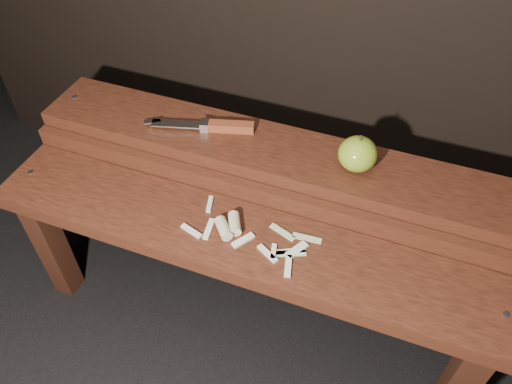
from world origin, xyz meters
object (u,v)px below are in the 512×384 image
(apple, at_px, (358,154))
(knife, at_px, (217,126))
(bench_rear_tier, at_px, (271,174))
(bench_front_tier, at_px, (237,257))

(apple, bearing_deg, knife, 178.13)
(bench_rear_tier, relative_size, apple, 13.11)
(bench_rear_tier, xyz_separation_m, apple, (0.20, 0.00, 0.13))
(bench_rear_tier, bearing_deg, knife, 173.96)
(bench_front_tier, bearing_deg, bench_rear_tier, 90.00)
(bench_front_tier, xyz_separation_m, apple, (0.20, 0.23, 0.19))
(bench_rear_tier, relative_size, knife, 4.43)
(bench_front_tier, height_order, apple, apple)
(bench_front_tier, xyz_separation_m, bench_rear_tier, (0.00, 0.23, 0.06))
(bench_rear_tier, height_order, apple, apple)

